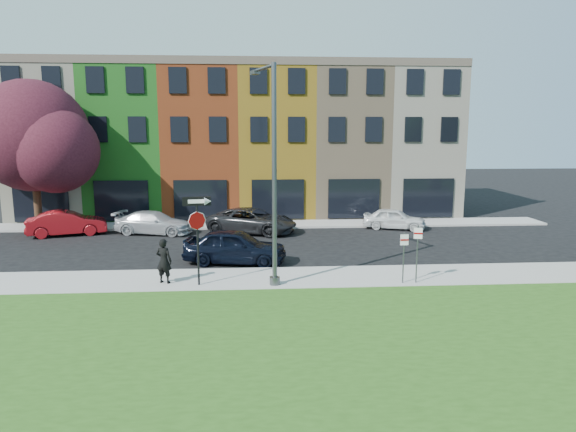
{
  "coord_description": "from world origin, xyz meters",
  "views": [
    {
      "loc": [
        -1.61,
        -16.95,
        6.0
      ],
      "look_at": [
        -0.18,
        4.0,
        2.45
      ],
      "focal_mm": 32.0,
      "sensor_mm": 36.0,
      "label": 1
    }
  ],
  "objects": [
    {
      "name": "ground",
      "position": [
        0.0,
        0.0,
        0.0
      ],
      "size": [
        120.0,
        120.0,
        0.0
      ],
      "primitive_type": "plane",
      "color": "black",
      "rests_on": "ground"
    },
    {
      "name": "parked_car_red",
      "position": [
        -12.26,
        12.68,
        0.71
      ],
      "size": [
        3.86,
        5.13,
        1.42
      ],
      "primitive_type": "imported",
      "rotation": [
        0.0,
        0.0,
        1.86
      ],
      "color": "maroon",
      "rests_on": "ground"
    },
    {
      "name": "street_lamp",
      "position": [
        -0.88,
        2.21,
        4.28
      ],
      "size": [
        1.07,
        2.49,
        8.25
      ],
      "rotation": [
        0.0,
        0.0,
        0.32
      ],
      "color": "#494C4E",
      "rests_on": "sidewalk_near"
    },
    {
      "name": "parked_car_dark",
      "position": [
        -1.69,
        12.68,
        0.73
      ],
      "size": [
        6.14,
        6.96,
        1.46
      ],
      "primitive_type": "imported",
      "rotation": [
        0.0,
        0.0,
        1.17
      ],
      "color": "black",
      "rests_on": "ground"
    },
    {
      "name": "rowhouse_block",
      "position": [
        -2.5,
        21.18,
        4.99
      ],
      "size": [
        30.0,
        10.12,
        10.0
      ],
      "color": "beige",
      "rests_on": "ground"
    },
    {
      "name": "parking_sign_b",
      "position": [
        4.67,
        1.89,
        1.53
      ],
      "size": [
        0.31,
        0.12,
        2.28
      ],
      "rotation": [
        0.0,
        0.0,
        -0.28
      ],
      "color": "#494C4E",
      "rests_on": "sidewalk_near"
    },
    {
      "name": "parked_car_silver",
      "position": [
        -7.39,
        12.8,
        0.65
      ],
      "size": [
        3.76,
        5.28,
        1.3
      ],
      "primitive_type": "imported",
      "rotation": [
        0.0,
        0.0,
        1.35
      ],
      "color": "#A8A8AD",
      "rests_on": "ground"
    },
    {
      "name": "parked_car_white",
      "position": [
        6.96,
        13.28,
        0.64
      ],
      "size": [
        3.86,
        4.68,
        1.27
      ],
      "primitive_type": "imported",
      "rotation": [
        0.0,
        0.0,
        1.23
      ],
      "color": "silver",
      "rests_on": "ground"
    },
    {
      "name": "sidewalk_near",
      "position": [
        2.0,
        3.0,
        0.06
      ],
      "size": [
        40.0,
        3.0,
        0.12
      ],
      "primitive_type": "cube",
      "color": "#989590",
      "rests_on": "ground"
    },
    {
      "name": "man",
      "position": [
        -5.08,
        2.52,
        1.0
      ],
      "size": [
        0.91,
        0.83,
        1.75
      ],
      "primitive_type": "imported",
      "rotation": [
        0.0,
        0.0,
        2.79
      ],
      "color": "black",
      "rests_on": "sidewalk_near"
    },
    {
      "name": "sedan_near",
      "position": [
        -2.45,
        5.75,
        0.79
      ],
      "size": [
        3.59,
        5.31,
        1.57
      ],
      "primitive_type": "imported",
      "rotation": [
        0.0,
        0.0,
        1.38
      ],
      "color": "black",
      "rests_on": "ground"
    },
    {
      "name": "tree_purple",
      "position": [
        -14.3,
        14.26,
        5.47
      ],
      "size": [
        7.77,
        6.8,
        8.75
      ],
      "color": "black",
      "rests_on": "sidewalk_far"
    },
    {
      "name": "parking_sign_a",
      "position": [
        4.14,
        1.89,
        1.38
      ],
      "size": [
        0.32,
        0.09,
        1.99
      ],
      "rotation": [
        0.0,
        0.0,
        0.04
      ],
      "color": "#494C4E",
      "rests_on": "sidewalk_near"
    },
    {
      "name": "stop_sign",
      "position": [
        -3.72,
        2.17,
        2.52
      ],
      "size": [
        1.05,
        0.17,
        3.4
      ],
      "rotation": [
        0.0,
        0.0,
        0.12
      ],
      "color": "black",
      "rests_on": "sidewalk_near"
    },
    {
      "name": "sidewalk_far",
      "position": [
        -3.0,
        15.0,
        0.06
      ],
      "size": [
        40.0,
        2.4,
        0.12
      ],
      "primitive_type": "cube",
      "color": "#989590",
      "rests_on": "ground"
    }
  ]
}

